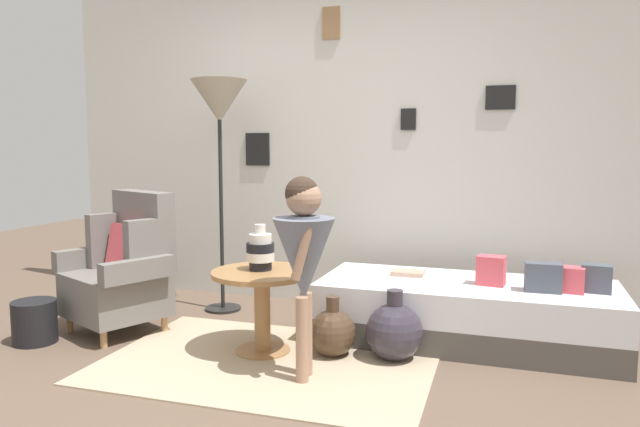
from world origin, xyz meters
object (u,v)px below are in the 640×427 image
demijohn_near (333,332)px  vase_striped (260,251)px  floor_lamp (219,109)px  daybed (466,312)px  person_child (304,251)px  magazine_basket (35,322)px  book_on_daybed (408,273)px  armchair (124,268)px  side_table (262,293)px  demijohn_far (394,331)px

demijohn_near → vase_striped: bearing=-174.0°
vase_striped → floor_lamp: 1.39m
daybed → floor_lamp: 2.34m
daybed → vase_striped: 1.41m
vase_striped → person_child: 0.55m
demijohn_near → magazine_basket: 1.97m
book_on_daybed → armchair: bearing=-163.6°
book_on_daybed → magazine_basket: bearing=-157.0°
floor_lamp → side_table: bearing=-49.8°
person_child → magazine_basket: (-1.89, 0.06, -0.58)m
demijohn_far → book_on_daybed: bearing=91.2°
magazine_basket → demijohn_near: bearing=10.1°
armchair → vase_striped: (1.08, -0.12, 0.20)m
demijohn_near → demijohn_far: (0.37, 0.05, 0.03)m
side_table → vase_striped: size_ratio=2.19×
person_child → book_on_daybed: bearing=68.5°
book_on_daybed → magazine_basket: (-2.30, -0.97, -0.28)m
demijohn_far → armchair: bearing=179.5°
demijohn_far → magazine_basket: bearing=-170.3°
demijohn_near → magazine_basket: demijohn_near is taller
magazine_basket → daybed: bearing=17.7°
floor_lamp → book_on_daybed: (1.48, -0.11, -1.15)m
armchair → floor_lamp: 1.38m
person_child → book_on_daybed: person_child is taller
side_table → demijohn_far: size_ratio=1.45×
armchair → daybed: (2.30, 0.45, -0.24)m
floor_lamp → person_child: floor_lamp is taller
daybed → book_on_daybed: (-0.40, 0.11, 0.22)m
person_child → demijohn_far: bearing=47.3°
armchair → book_on_daybed: size_ratio=4.41×
side_table → vase_striped: bearing=128.0°
vase_striped → demijohn_near: (0.45, 0.05, -0.49)m
side_table → book_on_daybed: side_table is taller
demijohn_far → floor_lamp: bearing=155.2°
armchair → daybed: size_ratio=0.51×
vase_striped → magazine_basket: (-1.48, -0.30, -0.50)m
vase_striped → floor_lamp: (-0.66, 0.79, 0.93)m
daybed → side_table: (-1.20, -0.59, 0.18)m
armchair → demijohn_near: armchair is taller
side_table → person_child: person_child is taller
vase_striped → demijohn_near: 0.67m
side_table → person_child: bearing=-40.5°
daybed → demijohn_far: size_ratio=4.45×
floor_lamp → demijohn_near: bearing=-33.4°
book_on_daybed → demijohn_far: size_ratio=0.51×
floor_lamp → book_on_daybed: 1.88m
person_child → daybed: bearing=48.7°
person_child → demijohn_near: bearing=83.5°
floor_lamp → demijohn_far: 2.15m
floor_lamp → demijohn_near: (1.12, -0.74, -1.42)m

